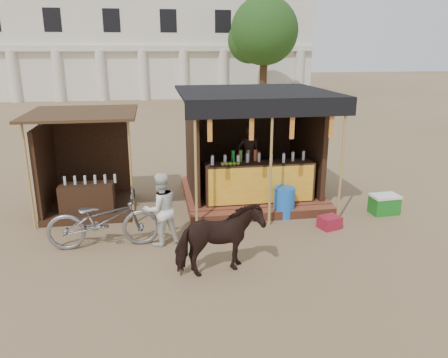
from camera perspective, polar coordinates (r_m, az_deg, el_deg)
ground at (r=8.19m, az=1.84°, el=-10.63°), size 120.00×120.00×0.00m
main_stall at (r=11.11m, az=3.62°, el=2.46°), size 3.60×3.61×2.78m
secondary_stall at (r=10.91m, az=-18.12°, el=0.42°), size 2.40×2.40×2.38m
cow at (r=7.50m, az=-0.64°, el=-8.00°), size 1.59×0.99×1.25m
motorbike at (r=8.82m, az=-15.46°, el=-5.17°), size 2.16×0.79×1.13m
bystander at (r=8.65m, az=-8.28°, el=-3.91°), size 0.87×0.78×1.47m
blue_barrel at (r=10.17m, az=7.85°, el=-3.00°), size 0.61×0.61×0.71m
red_crate at (r=9.78m, az=13.62°, el=-5.52°), size 0.52×0.47×0.27m
cooler at (r=10.97m, az=20.20°, el=-3.09°), size 0.66×0.47×0.46m
background_building at (r=37.07m, az=-10.64°, el=16.87°), size 26.00×7.45×8.18m
tree at (r=30.16m, az=4.84°, el=18.40°), size 4.50×4.40×7.00m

